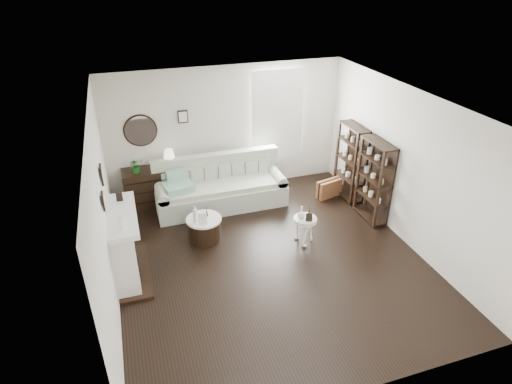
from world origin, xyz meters
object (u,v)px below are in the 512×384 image
object	(u,v)px
pedestal_table	(305,220)
dresser	(155,187)
drum_table	(204,229)
sofa	(220,189)

from	to	relation	value
pedestal_table	dresser	bearing A→B (deg)	137.38
dresser	pedestal_table	xyz separation A→B (m)	(2.39, -2.20, 0.06)
dresser	drum_table	bearing A→B (deg)	-65.94
sofa	drum_table	size ratio (longest dim) A/B	4.14
dresser	pedestal_table	distance (m)	3.24
dresser	pedestal_table	size ratio (longest dim) A/B	2.40
drum_table	pedestal_table	xyz separation A→B (m)	(1.69, -0.64, 0.24)
sofa	dresser	xyz separation A→B (m)	(-1.28, 0.39, 0.07)
sofa	pedestal_table	size ratio (longest dim) A/B	5.20
sofa	dresser	distance (m)	1.34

